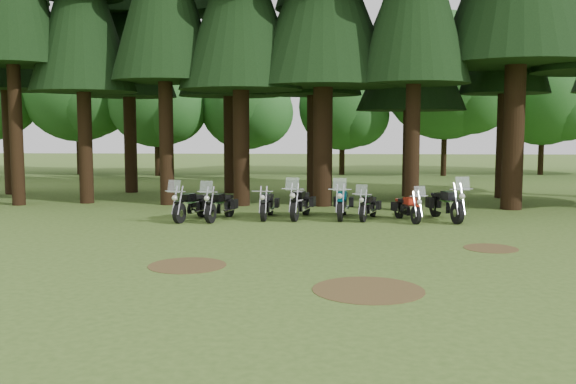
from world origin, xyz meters
The scene contains 19 objects.
ground centered at (0.00, 0.00, 0.00)m, with size 120.00×120.00×0.00m, color #3E5E21.
pine_back_4 centered at (4.04, 13.25, 8.25)m, with size 4.94×4.94×13.78m.
decid_1 centered at (-15.99, 25.76, 5.83)m, with size 7.91×7.69×9.88m.
decid_2 centered at (-10.43, 24.78, 4.95)m, with size 6.72×6.53×8.40m.
decid_3 centered at (-4.71, 25.13, 4.51)m, with size 6.12×5.95×7.65m.
decid_4 centered at (1.58, 26.32, 4.37)m, with size 5.93×5.76×7.41m.
decid_5 centered at (8.29, 25.71, 6.23)m, with size 8.45×8.21×10.56m.
decid_6 centered at (14.85, 27.01, 5.20)m, with size 7.06×6.86×8.82m.
dirt_patch_0 centered at (-3.00, -2.00, 0.01)m, with size 1.80×1.80×0.01m, color #4C3D1E.
dirt_patch_1 centered at (4.50, 0.50, 0.01)m, with size 1.40×1.40×0.01m, color #4C3D1E.
dirt_patch_2 centered at (1.00, -4.00, 0.01)m, with size 2.20×2.20×0.01m, color #4C3D1E.
motorcycle_0 centered at (-4.40, 5.14, 0.49)m, with size 0.96×2.29×1.46m.
motorcycle_1 centered at (-3.42, 5.23, 0.48)m, with size 0.85×2.27×1.43m.
motorcycle_2 centered at (-1.84, 5.75, 0.45)m, with size 0.36×2.19×0.89m.
motorcycle_3 centered at (-0.69, 5.82, 0.51)m, with size 0.78×2.40×1.51m.
motorcycle_4 centered at (0.76, 5.88, 0.50)m, with size 0.57×2.39×1.50m.
motorcycle_5 centered at (1.65, 5.68, 0.43)m, with size 0.86×2.02×1.29m.
motorcycle_6 centered at (2.94, 5.30, 0.43)m, with size 0.81×2.02×1.28m.
motorcycle_7 centered at (4.28, 5.58, 0.53)m, with size 0.91×2.51×1.58m.
Camera 1 is at (0.12, -16.31, 3.16)m, focal length 40.00 mm.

